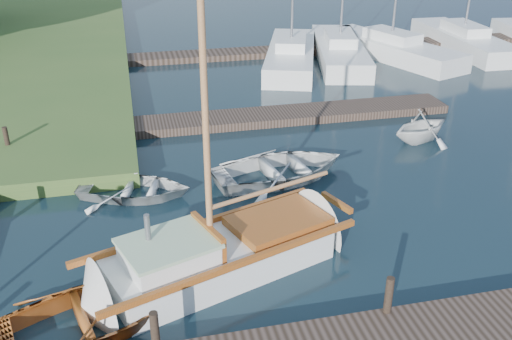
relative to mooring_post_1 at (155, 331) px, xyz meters
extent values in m
plane|color=black|center=(3.00, 5.00, -0.70)|extent=(160.00, 160.00, 0.00)
cube|color=black|center=(5.00, 11.50, -0.55)|extent=(14.00, 1.60, 0.30)
cube|color=black|center=(13.00, 21.00, -0.55)|extent=(30.00, 1.60, 0.30)
cylinder|color=black|center=(0.00, 0.00, 0.00)|extent=(0.16, 0.16, 0.80)
cylinder|color=black|center=(4.50, 0.00, 0.00)|extent=(0.16, 0.16, 0.80)
cylinder|color=black|center=(-4.00, 10.00, 0.00)|extent=(0.16, 0.16, 0.80)
cube|color=white|center=(1.57, 2.50, -0.47)|extent=(5.38, 3.57, 0.90)
cone|color=white|center=(4.44, 3.53, -0.47)|extent=(1.89, 2.28, 1.96)
cone|color=white|center=(-1.20, 1.50, -0.47)|extent=(1.60, 2.18, 1.96)
cube|color=brown|center=(1.26, 3.38, 0.04)|extent=(5.88, 2.20, 0.14)
cube|color=brown|center=(1.89, 1.62, 0.04)|extent=(5.88, 2.20, 0.14)
cube|color=brown|center=(4.77, 3.65, 0.04)|extent=(0.48, 1.08, 0.14)
cube|color=white|center=(0.44, 2.10, 0.20)|extent=(2.17, 1.93, 0.44)
cube|color=#ACCCA3|center=(0.44, 2.10, 0.45)|extent=(2.29, 2.05, 0.08)
cube|color=brown|center=(1.34, 2.42, 0.28)|extent=(0.59, 1.36, 0.60)
cylinder|color=slate|center=(0.06, 2.28, 0.78)|extent=(0.12, 0.12, 0.60)
cube|color=brown|center=(3.08, 3.04, 0.08)|extent=(2.58, 2.15, 0.20)
cylinder|color=olive|center=(1.39, 2.43, 4.18)|extent=(0.14, 0.14, 8.40)
cylinder|color=olive|center=(2.89, 2.97, 0.98)|extent=(3.05, 1.17, 0.10)
imported|color=brown|center=(-1.11, 1.23, -0.29)|extent=(4.56, 3.78, 0.82)
imported|color=white|center=(-0.18, 6.54, -0.37)|extent=(3.66, 3.04, 0.65)
imported|color=white|center=(4.13, 6.67, -0.27)|extent=(4.58, 3.63, 0.85)
imported|color=white|center=(9.63, 8.43, -0.07)|extent=(2.96, 2.76, 1.26)
cube|color=white|center=(7.97, 18.83, -0.25)|extent=(4.79, 8.70, 0.90)
cube|color=white|center=(7.97, 18.83, 0.45)|extent=(2.27, 3.25, 0.50)
cube|color=white|center=(10.66, 19.20, -0.25)|extent=(4.23, 8.99, 0.90)
cube|color=white|center=(10.66, 19.20, 0.45)|extent=(2.09, 3.30, 0.50)
cube|color=white|center=(13.43, 19.03, -0.25)|extent=(4.97, 8.74, 0.90)
cube|color=white|center=(13.43, 19.03, 0.45)|extent=(2.33, 3.27, 0.50)
cube|color=white|center=(18.09, 19.83, -0.25)|extent=(2.54, 8.63, 0.90)
cube|color=white|center=(18.09, 19.83, 0.45)|extent=(1.52, 3.05, 0.50)
camera|label=1|loc=(-0.01, -8.09, 7.01)|focal=40.00mm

